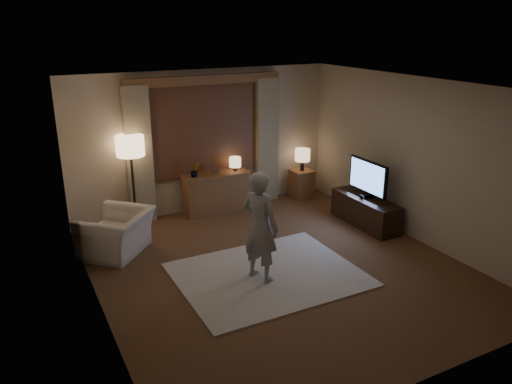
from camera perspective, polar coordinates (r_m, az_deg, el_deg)
room at (r=7.25m, az=0.76°, el=2.43°), size 5.04×5.54×2.64m
rug at (r=7.13m, az=1.40°, el=-9.41°), size 2.50×2.00×0.02m
sideboard at (r=9.30m, az=-4.59°, el=-0.19°), size 1.20×0.40×0.70m
picture_frame at (r=9.17m, az=-4.66°, el=2.47°), size 0.16×0.02×0.20m
plant at (r=9.01m, az=-7.01°, el=2.43°), size 0.17×0.13×0.30m
table_lamp_sideboard at (r=9.29m, az=-2.41°, el=3.38°), size 0.22×0.22×0.30m
floor_lamp at (r=8.57m, az=-14.15°, el=4.58°), size 0.47×0.47×1.61m
armchair at (r=7.91m, az=-15.64°, el=-4.58°), size 1.34×1.34×0.66m
side_table at (r=10.11m, az=5.23°, el=0.95°), size 0.40×0.40×0.56m
table_lamp_side at (r=9.94m, az=5.33°, el=4.17°), size 0.30×0.30×0.44m
tv_stand at (r=8.91m, az=12.40°, el=-2.16°), size 0.45×1.40×0.50m
tv at (r=8.71m, az=12.67°, el=1.62°), size 0.22×0.92×0.66m
person at (r=6.69m, az=0.49°, el=-3.93°), size 0.57×0.67×1.55m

